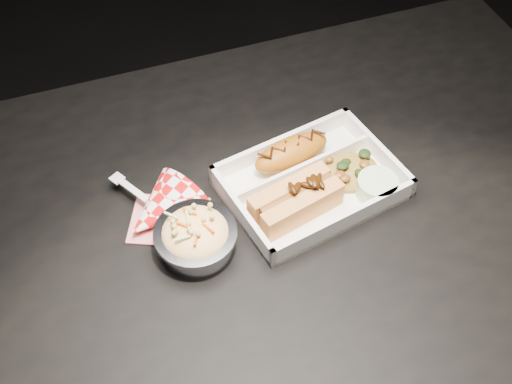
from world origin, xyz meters
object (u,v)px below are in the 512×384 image
napkin_fork (160,211)px  foil_coleslaw_cup (196,236)px  fried_pastry (291,153)px  dining_table (267,259)px  food_tray (311,185)px  hotdog (296,199)px

napkin_fork → foil_coleslaw_cup: bearing=-3.4°
napkin_fork → fried_pastry: bearing=68.2°
dining_table → food_tray: bearing=26.1°
hotdog → food_tray: bearing=27.9°
fried_pastry → foil_coleslaw_cup: size_ratio=1.10×
napkin_fork → dining_table: bearing=35.6°
food_tray → napkin_fork: napkin_fork is taller
fried_pastry → hotdog: hotdog is taller
dining_table → foil_coleslaw_cup: foil_coleslaw_cup is taller
dining_table → hotdog: size_ratio=8.50×
hotdog → foil_coleslaw_cup: 0.15m
foil_coleslaw_cup → food_tray: bearing=13.4°
dining_table → napkin_fork: size_ratio=7.32×
dining_table → hotdog: (0.05, 0.01, 0.12)m
hotdog → napkin_fork: size_ratio=0.86×
foil_coleslaw_cup → napkin_fork: bearing=116.7°
foil_coleslaw_cup → hotdog: bearing=4.1°
food_tray → hotdog: size_ratio=1.98×
hotdog → napkin_fork: napkin_fork is taller
hotdog → dining_table: bearing=174.7°
fried_pastry → napkin_fork: bearing=-171.7°
food_tray → fried_pastry: size_ratio=2.20×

